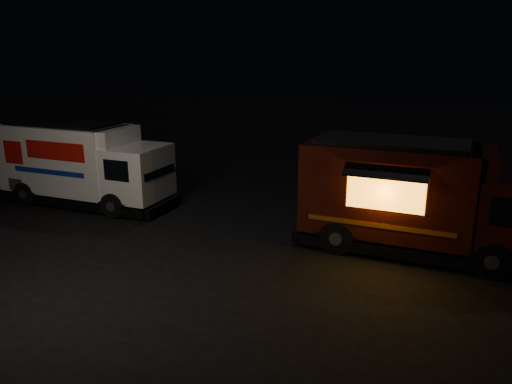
% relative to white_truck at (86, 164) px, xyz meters
% --- Properties ---
extents(ground, '(80.00, 80.00, 0.00)m').
position_rel_white_truck_xyz_m(ground, '(5.40, -2.26, -1.42)').
color(ground, black).
rests_on(ground, ground).
extents(white_truck, '(6.38, 2.48, 2.84)m').
position_rel_white_truck_xyz_m(white_truck, '(0.00, 0.00, 0.00)').
color(white_truck, silver).
rests_on(white_truck, ground).
extents(red_truck, '(6.45, 2.54, 2.97)m').
position_rel_white_truck_xyz_m(red_truck, '(11.05, 0.50, 0.07)').
color(red_truck, '#3A110A').
rests_on(red_truck, ground).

